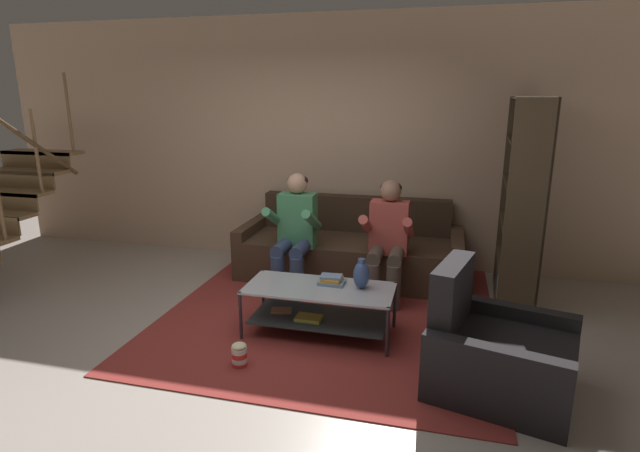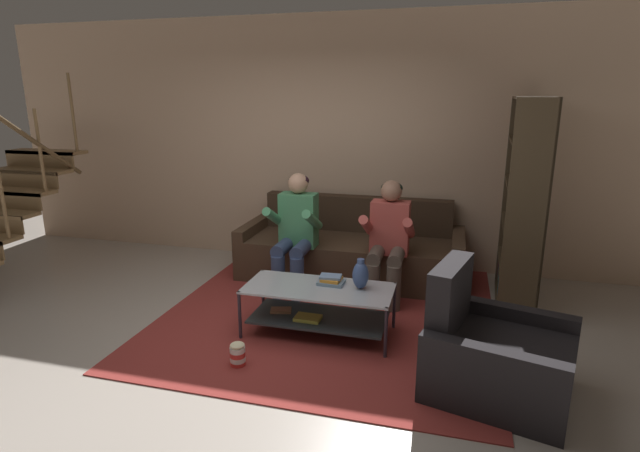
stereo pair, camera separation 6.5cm
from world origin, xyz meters
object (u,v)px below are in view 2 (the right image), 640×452
object	(u,v)px
book_stack	(331,280)
armchair	(493,355)
person_seated_left	(295,228)
couch	(351,252)
popcorn_tub	(238,354)
vase	(361,275)
bookshelf	(525,224)
coffee_table	(318,303)
person_seated_right	(388,236)

from	to	relation	value
book_stack	armchair	xyz separation A→B (m)	(1.31, -0.61, -0.19)
person_seated_left	armchair	world-z (taller)	person_seated_left
couch	popcorn_tub	xyz separation A→B (m)	(-0.44, -2.14, -0.19)
couch	popcorn_tub	bearing A→B (deg)	-101.54
person_seated_left	vase	world-z (taller)	person_seated_left
couch	bookshelf	xyz separation A→B (m)	(1.77, -0.20, 0.50)
popcorn_tub	coffee_table	bearing A→B (deg)	56.17
couch	popcorn_tub	size ratio (longest dim) A/B	12.65
person_seated_left	book_stack	size ratio (longest dim) A/B	5.42
coffee_table	popcorn_tub	bearing A→B (deg)	-123.83
person_seated_right	book_stack	bearing A→B (deg)	-114.89
person_seated_left	bookshelf	world-z (taller)	bookshelf
bookshelf	armchair	distance (m)	1.89
book_stack	armchair	distance (m)	1.45
couch	person_seated_right	xyz separation A→B (m)	(0.48, -0.55, 0.37)
couch	book_stack	size ratio (longest dim) A/B	10.81
person_seated_left	coffee_table	bearing A→B (deg)	-62.02
person_seated_left	bookshelf	distance (m)	2.28
couch	person_seated_left	distance (m)	0.82
book_stack	popcorn_tub	distance (m)	1.01
couch	popcorn_tub	world-z (taller)	couch
person_seated_right	bookshelf	xyz separation A→B (m)	(1.29, 0.35, 0.13)
armchair	person_seated_right	bearing A→B (deg)	123.06
person_seated_right	popcorn_tub	distance (m)	1.92
person_seated_left	vase	xyz separation A→B (m)	(0.84, -0.85, -0.12)
person_seated_right	vase	size ratio (longest dim) A/B	4.61
person_seated_right	book_stack	distance (m)	0.92
person_seated_left	armchair	distance (m)	2.40
vase	armchair	world-z (taller)	armchair
person_seated_right	popcorn_tub	xyz separation A→B (m)	(-0.92, -1.59, -0.56)
couch	person_seated_left	world-z (taller)	person_seated_left
vase	person_seated_right	bearing A→B (deg)	82.18
coffee_table	person_seated_right	bearing A→B (deg)	63.00
book_stack	bookshelf	xyz separation A→B (m)	(1.67, 1.17, 0.32)
person_seated_right	armchair	bearing A→B (deg)	-56.94
vase	book_stack	xyz separation A→B (m)	(-0.26, 0.04, -0.09)
book_stack	popcorn_tub	xyz separation A→B (m)	(-0.54, -0.78, -0.37)
book_stack	armchair	world-z (taller)	armchair
popcorn_tub	armchair	bearing A→B (deg)	5.10
couch	book_stack	bearing A→B (deg)	-85.72
person_seated_left	coffee_table	xyz separation A→B (m)	(0.49, -0.92, -0.39)
coffee_table	popcorn_tub	xyz separation A→B (m)	(-0.45, -0.67, -0.19)
couch	coffee_table	size ratio (longest dim) A/B	1.94
bookshelf	vase	bearing A→B (deg)	-139.42
person_seated_right	popcorn_tub	size ratio (longest dim) A/B	6.19
coffee_table	book_stack	size ratio (longest dim) A/B	5.56
vase	bookshelf	distance (m)	1.87
vase	armchair	distance (m)	1.23
couch	person_seated_right	distance (m)	0.82
couch	armchair	size ratio (longest dim) A/B	2.24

